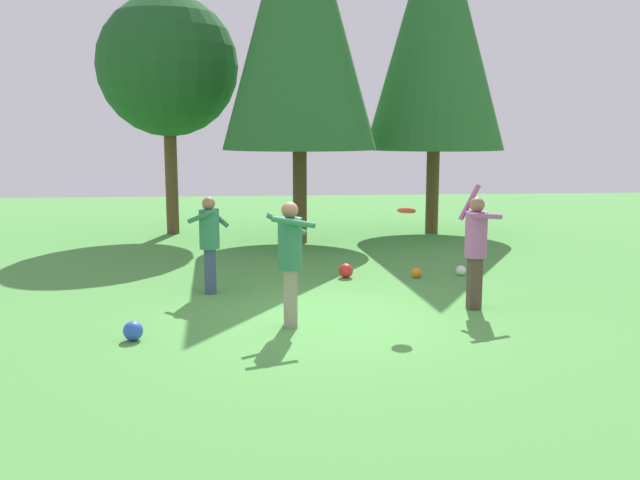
% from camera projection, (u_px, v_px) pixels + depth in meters
% --- Properties ---
extents(ground_plane, '(40.00, 40.00, 0.00)m').
position_uv_depth(ground_plane, '(324.00, 320.00, 10.17)').
color(ground_plane, '#4C9342').
extents(person_thrower, '(0.62, 0.60, 1.94)m').
position_uv_depth(person_thrower, '(476.00, 243.00, 10.64)').
color(person_thrower, '#4C382D').
rests_on(person_thrower, ground_plane).
extents(person_catcher, '(0.69, 0.59, 1.78)m').
position_uv_depth(person_catcher, '(290.00, 253.00, 9.67)').
color(person_catcher, gray).
rests_on(person_catcher, ground_plane).
extents(person_bystander, '(0.71, 0.69, 1.66)m').
position_uv_depth(person_bystander, '(209.00, 237.00, 11.70)').
color(person_bystander, '#38476B').
rests_on(person_bystander, ground_plane).
extents(frisbee, '(0.34, 0.34, 0.11)m').
position_uv_depth(frisbee, '(406.00, 211.00, 10.09)').
color(frisbee, red).
extents(ball_blue, '(0.26, 0.26, 0.26)m').
position_uv_depth(ball_blue, '(133.00, 331.00, 9.14)').
color(ball_blue, blue).
rests_on(ball_blue, ground_plane).
extents(ball_red, '(0.27, 0.27, 0.27)m').
position_uv_depth(ball_red, '(346.00, 271.00, 13.07)').
color(ball_red, red).
rests_on(ball_red, ground_plane).
extents(ball_orange, '(0.20, 0.20, 0.20)m').
position_uv_depth(ball_orange, '(416.00, 273.00, 13.05)').
color(ball_orange, orange).
rests_on(ball_orange, ground_plane).
extents(ball_white, '(0.20, 0.20, 0.20)m').
position_uv_depth(ball_white, '(461.00, 271.00, 13.28)').
color(ball_white, white).
rests_on(ball_white, ground_plane).
extents(tree_center, '(3.78, 3.78, 9.02)m').
position_uv_depth(tree_center, '(299.00, 8.00, 16.44)').
color(tree_center, brown).
rests_on(tree_center, ground_plane).
extents(tree_right, '(3.70, 3.70, 8.84)m').
position_uv_depth(tree_right, '(437.00, 24.00, 18.06)').
color(tree_right, brown).
rests_on(tree_right, ground_plane).
extents(tree_left, '(3.68, 3.68, 6.29)m').
position_uv_depth(tree_left, '(168.00, 67.00, 18.10)').
color(tree_left, brown).
rests_on(tree_left, ground_plane).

